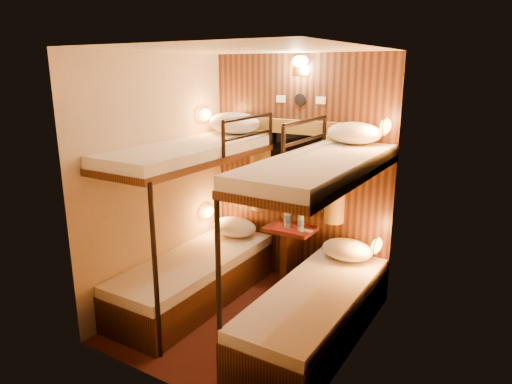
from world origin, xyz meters
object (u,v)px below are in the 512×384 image
Objects in this scene: bunk_right at (316,278)px; bottle_right at (301,222)px; table at (290,248)px; bunk_left at (194,247)px; bottle_left at (288,217)px.

bunk_right is 8.28× the size of bottle_right.
bunk_right is at bearing -50.33° from table.
bunk_left is at bearing -129.67° from table.
bottle_left is at bearing 131.47° from bunk_right.
bunk_left is 7.17× the size of bottle_left.
bunk_left reaches higher than table.
table is 2.47× the size of bottle_left.
bunk_right is 0.91m from bottle_right.
bunk_right is (1.30, 0.00, 0.00)m from bunk_left.
bottle_left is (-0.66, 0.75, 0.21)m from bunk_right.
bottle_left is 1.15× the size of bottle_right.
bottle_right is (0.14, -0.05, 0.33)m from table.
bunk_right reaches higher than bottle_right.
table is at bearing 161.65° from bottle_right.
bottle_right reaches higher than table.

